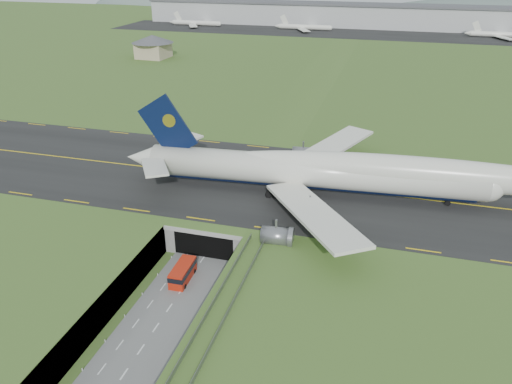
% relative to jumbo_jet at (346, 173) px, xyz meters
% --- Properties ---
extents(ground, '(900.00, 900.00, 0.00)m').
position_rel_jumbo_jet_xyz_m(ground, '(-24.08, -29.81, -11.71)').
color(ground, '#3D5923').
rests_on(ground, ground).
extents(airfield_deck, '(800.00, 800.00, 6.00)m').
position_rel_jumbo_jet_xyz_m(airfield_deck, '(-24.08, -29.81, -8.71)').
color(airfield_deck, gray).
rests_on(airfield_deck, ground).
extents(trench_road, '(12.00, 75.00, 0.20)m').
position_rel_jumbo_jet_xyz_m(trench_road, '(-24.08, -37.31, -11.61)').
color(trench_road, slate).
rests_on(trench_road, ground).
extents(taxiway, '(800.00, 44.00, 0.18)m').
position_rel_jumbo_jet_xyz_m(taxiway, '(-24.08, 3.19, -5.62)').
color(taxiway, black).
rests_on(taxiway, airfield_deck).
extents(tunnel_portal, '(17.00, 22.30, 6.00)m').
position_rel_jumbo_jet_xyz_m(tunnel_portal, '(-24.08, -13.10, -8.37)').
color(tunnel_portal, gray).
rests_on(tunnel_portal, ground).
extents(guideway, '(3.00, 53.00, 7.05)m').
position_rel_jumbo_jet_xyz_m(guideway, '(-13.08, -48.92, -6.39)').
color(guideway, '#A8A8A3').
rests_on(guideway, ground).
extents(jumbo_jet, '(101.37, 63.81, 21.16)m').
position_rel_jumbo_jet_xyz_m(jumbo_jet, '(0.00, 0.00, 0.00)').
color(jumbo_jet, silver).
rests_on(jumbo_jet, ground).
extents(shuttle_tram, '(3.04, 7.43, 3.00)m').
position_rel_jumbo_jet_xyz_m(shuttle_tram, '(-25.06, -29.72, -10.06)').
color(shuttle_tram, '#B8200C').
rests_on(shuttle_tram, ground).
extents(service_building, '(21.22, 21.22, 11.06)m').
position_rel_jumbo_jet_xyz_m(service_building, '(-109.36, 130.37, 0.85)').
color(service_building, tan).
rests_on(service_building, ground).
extents(cargo_terminal, '(320.00, 67.00, 15.60)m').
position_rel_jumbo_jet_xyz_m(cargo_terminal, '(-24.24, 269.60, 2.25)').
color(cargo_terminal, '#B2B2B2').
rests_on(cargo_terminal, ground).
extents(distant_hills, '(700.00, 91.00, 60.00)m').
position_rel_jumbo_jet_xyz_m(distant_hills, '(40.30, 400.19, -15.71)').
color(distant_hills, slate).
rests_on(distant_hills, ground).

